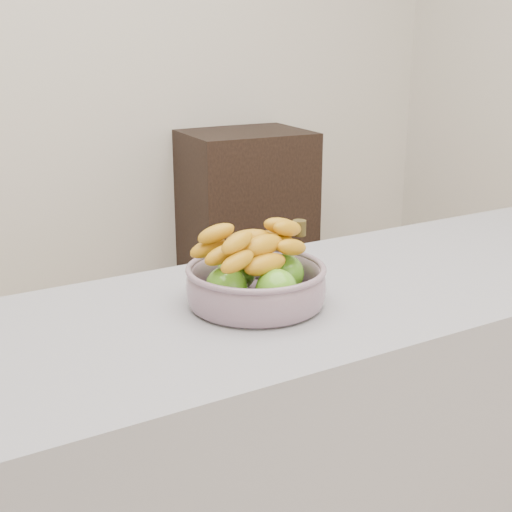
{
  "coord_description": "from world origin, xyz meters",
  "views": [
    {
      "loc": [
        -0.75,
        -0.99,
        1.41
      ],
      "look_at": [
        -0.09,
        0.13,
        1.0
      ],
      "focal_mm": 50.0,
      "sensor_mm": 36.0,
      "label": 1
    }
  ],
  "objects": [
    {
      "name": "cabinet",
      "position": [
        0.83,
        1.78,
        0.49
      ],
      "size": [
        0.58,
        0.48,
        0.99
      ],
      "primitive_type": "cube",
      "rotation": [
        0.0,
        0.0,
        -0.08
      ],
      "color": "black",
      "rests_on": "ground"
    },
    {
      "name": "counter",
      "position": [
        0.0,
        0.13,
        0.45
      ],
      "size": [
        2.0,
        0.6,
        0.9
      ],
      "primitive_type": "cube",
      "color": "gray",
      "rests_on": "ground"
    },
    {
      "name": "fruit_bowl",
      "position": [
        -0.09,
        0.13,
        0.95
      ],
      "size": [
        0.27,
        0.27,
        0.16
      ],
      "rotation": [
        0.0,
        0.0,
        0.07
      ],
      "color": "#8C9AA8",
      "rests_on": "counter"
    }
  ]
}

